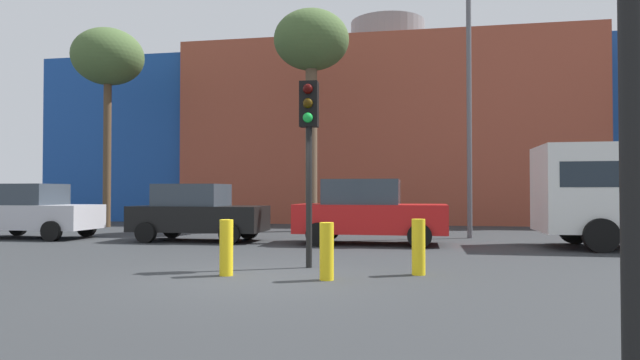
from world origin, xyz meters
name	(u,v)px	position (x,y,z in m)	size (l,w,h in m)	color
ground_plane	(254,278)	(0.00, 0.00, 0.00)	(200.00, 200.00, 0.00)	#2D3033
building_backdrop	(388,139)	(1.12, 20.73, 4.36)	(34.95, 10.48, 10.75)	#9E4733
parked_car_0	(32,211)	(-9.42, 6.47, 0.87)	(4.02, 1.97, 1.74)	silver
parked_car_1	(197,213)	(-3.80, 6.47, 0.86)	(3.98, 1.95, 1.72)	black
parked_car_2	(368,212)	(1.38, 6.47, 0.92)	(4.25, 2.08, 1.84)	red
traffic_light_island	(309,130)	(0.69, 1.39, 2.70)	(0.37, 0.37, 3.66)	black
bare_tree_0	(108,60)	(-10.23, 12.01, 7.12)	(2.99, 2.99, 8.44)	brown
bare_tree_2	(311,47)	(-1.22, 11.17, 7.02)	(2.87, 2.87, 8.43)	brown
bollard_yellow_0	(418,247)	(2.81, 0.84, 0.50)	(0.24, 0.24, 1.00)	yellow
bollard_yellow_1	(327,251)	(1.29, -0.02, 0.48)	(0.24, 0.24, 0.97)	yellow
bollard_yellow_2	(226,248)	(-0.55, 0.14, 0.50)	(0.24, 0.24, 0.99)	yellow
street_lamp	(469,88)	(4.40, 9.03, 4.83)	(0.80, 0.24, 8.59)	#59595E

